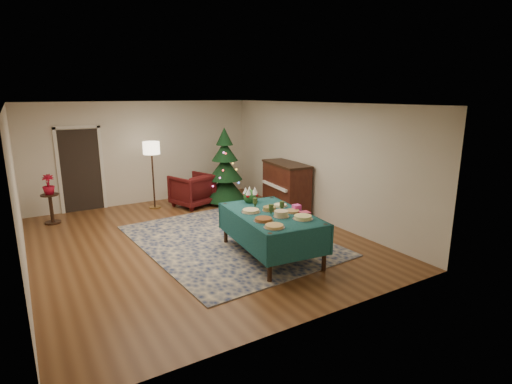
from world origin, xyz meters
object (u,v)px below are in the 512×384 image
potted_plant (49,189)px  piano (286,188)px  side_table (51,209)px  armchair (192,189)px  gift_box (297,208)px  floor_lamp (152,152)px  buffet_table (271,222)px  christmas_tree (225,170)px

potted_plant → piano: piano is taller
side_table → piano: (5.08, -2.03, 0.28)m
armchair → piano: bearing=116.9°
potted_plant → piano: 5.47m
gift_box → floor_lamp: size_ratio=0.08×
potted_plant → piano: (5.08, -2.03, -0.20)m
buffet_table → floor_lamp: 4.36m
gift_box → floor_lamp: floor_lamp is taller
armchair → floor_lamp: bearing=-38.7°
gift_box → potted_plant: potted_plant is taller
floor_lamp → potted_plant: size_ratio=3.81×
potted_plant → buffet_table: bearing=-52.0°
armchair → floor_lamp: 1.39m
piano → floor_lamp: bearing=142.3°
gift_box → armchair: armchair is taller
floor_lamp → armchair: bearing=-20.1°
gift_box → armchair: (-0.42, 3.99, -0.40)m
floor_lamp → buffet_table: bearing=-78.6°
christmas_tree → side_table: bearing=173.1°
floor_lamp → side_table: floor_lamp is taller
gift_box → potted_plant: 5.66m
gift_box → side_table: (-3.72, 4.27, -0.54)m
floor_lamp → piano: bearing=-37.7°
potted_plant → christmas_tree: christmas_tree is taller
gift_box → side_table: 5.69m
floor_lamp → gift_box: bearing=-72.9°
potted_plant → gift_box: bearing=-48.9°
piano → buffet_table: bearing=-130.8°
piano → christmas_tree: bearing=120.7°
buffet_table → floor_lamp: (-0.85, 4.20, 0.80)m
gift_box → potted_plant: size_ratio=0.29×
gift_box → christmas_tree: size_ratio=0.06×
potted_plant → side_table: bearing=0.0°
side_table → piano: piano is taller
potted_plant → christmas_tree: size_ratio=0.22×
armchair → piano: (1.77, -1.74, 0.14)m
gift_box → piano: size_ratio=0.09×
potted_plant → armchair: bearing=-4.9°
armchair → christmas_tree: bearing=147.4°
side_table → piano: 5.47m
buffet_table → armchair: (0.06, 3.87, -0.18)m
potted_plant → floor_lamp: bearing=1.2°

